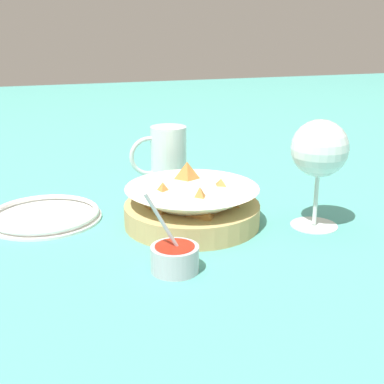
{
  "coord_description": "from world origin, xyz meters",
  "views": [
    {
      "loc": [
        0.26,
        0.81,
        0.33
      ],
      "look_at": [
        0.01,
        0.02,
        0.06
      ],
      "focal_mm": 50.0,
      "sensor_mm": 36.0,
      "label": 1
    }
  ],
  "objects_px": {
    "food_basket": "(192,206)",
    "wine_glass": "(320,152)",
    "side_plate": "(44,215)",
    "sauce_cup": "(175,257)",
    "beer_mug": "(168,158)"
  },
  "relations": [
    {
      "from": "food_basket",
      "to": "side_plate",
      "type": "height_order",
      "value": "food_basket"
    },
    {
      "from": "side_plate",
      "to": "sauce_cup",
      "type": "bearing_deg",
      "value": 122.39
    },
    {
      "from": "food_basket",
      "to": "beer_mug",
      "type": "height_order",
      "value": "beer_mug"
    },
    {
      "from": "sauce_cup",
      "to": "beer_mug",
      "type": "xyz_separation_m",
      "value": [
        -0.09,
        -0.39,
        0.04
      ]
    },
    {
      "from": "food_basket",
      "to": "side_plate",
      "type": "distance_m",
      "value": 0.25
    },
    {
      "from": "food_basket",
      "to": "sauce_cup",
      "type": "relative_size",
      "value": 1.94
    },
    {
      "from": "beer_mug",
      "to": "side_plate",
      "type": "xyz_separation_m",
      "value": [
        0.25,
        0.13,
        -0.05
      ]
    },
    {
      "from": "sauce_cup",
      "to": "wine_glass",
      "type": "height_order",
      "value": "wine_glass"
    },
    {
      "from": "food_basket",
      "to": "wine_glass",
      "type": "height_order",
      "value": "wine_glass"
    },
    {
      "from": "sauce_cup",
      "to": "side_plate",
      "type": "bearing_deg",
      "value": -57.61
    },
    {
      "from": "food_basket",
      "to": "beer_mug",
      "type": "distance_m",
      "value": 0.23
    },
    {
      "from": "food_basket",
      "to": "side_plate",
      "type": "xyz_separation_m",
      "value": [
        0.23,
        -0.1,
        -0.02
      ]
    },
    {
      "from": "sauce_cup",
      "to": "side_plate",
      "type": "xyz_separation_m",
      "value": [
        0.16,
        -0.25,
        -0.01
      ]
    },
    {
      "from": "beer_mug",
      "to": "wine_glass",
      "type": "bearing_deg",
      "value": 119.91
    },
    {
      "from": "food_basket",
      "to": "wine_glass",
      "type": "xyz_separation_m",
      "value": [
        -0.19,
        0.07,
        0.09
      ]
    }
  ]
}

